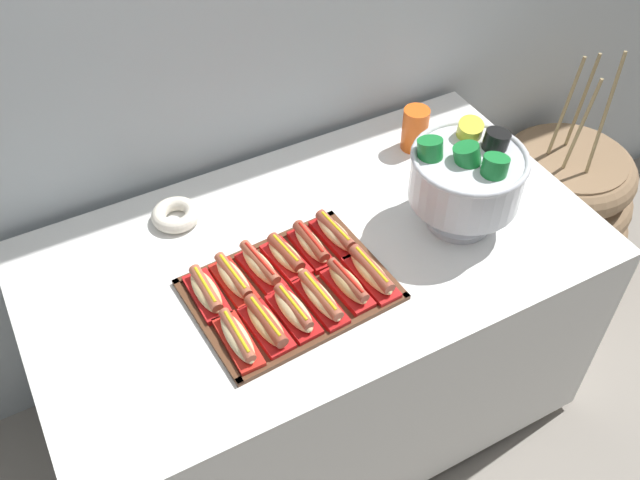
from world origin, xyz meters
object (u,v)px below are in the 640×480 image
(cup_stack, at_px, (415,129))
(hot_dog_8, at_px, (260,267))
(hot_dog_0, at_px, (238,339))
(hot_dog_11, at_px, (335,234))
(hot_dog_10, at_px, (311,245))
(hot_dog_2, at_px, (294,311))
(punch_bowl, at_px, (467,175))
(donut, at_px, (176,215))
(hot_dog_3, at_px, (320,298))
(buffet_table, at_px, (315,333))
(serving_tray, at_px, (290,290))
(hot_dog_1, at_px, (266,324))
(floor_vase, at_px, (554,211))
(hot_dog_7, at_px, (234,279))
(hot_dog_4, at_px, (346,285))
(hot_dog_5, at_px, (371,273))
(hot_dog_9, at_px, (286,256))
(hot_dog_6, at_px, (206,292))

(cup_stack, bearing_deg, hot_dog_8, -157.78)
(hot_dog_0, distance_m, hot_dog_11, 0.41)
(hot_dog_11, bearing_deg, hot_dog_10, -176.15)
(hot_dog_2, distance_m, hot_dog_10, 0.22)
(hot_dog_10, xyz_separation_m, punch_bowl, (0.41, -0.08, 0.13))
(cup_stack, xyz_separation_m, donut, (-0.75, 0.04, -0.05))
(hot_dog_3, height_order, cup_stack, cup_stack)
(buffet_table, height_order, punch_bowl, punch_bowl)
(hot_dog_3, relative_size, hot_dog_8, 1.09)
(serving_tray, height_order, hot_dog_0, hot_dog_0)
(hot_dog_0, distance_m, hot_dog_3, 0.23)
(hot_dog_1, height_order, cup_stack, cup_stack)
(hot_dog_2, relative_size, donut, 1.30)
(donut, bearing_deg, floor_vase, -3.92)
(hot_dog_1, height_order, hot_dog_2, same)
(hot_dog_0, xyz_separation_m, donut, (0.02, 0.47, -0.01))
(hot_dog_2, height_order, hot_dog_10, hot_dog_2)
(hot_dog_2, xyz_separation_m, hot_dog_10, (0.14, 0.17, -0.00))
(serving_tray, relative_size, hot_dog_2, 2.93)
(floor_vase, height_order, hot_dog_3, floor_vase)
(serving_tray, distance_m, hot_dog_7, 0.14)
(hot_dog_1, height_order, hot_dog_7, hot_dog_1)
(hot_dog_4, xyz_separation_m, punch_bowl, (0.40, 0.08, 0.13))
(floor_vase, xyz_separation_m, hot_dog_2, (-1.29, -0.36, 0.56))
(hot_dog_3, distance_m, hot_dog_11, 0.22)
(serving_tray, height_order, hot_dog_4, hot_dog_4)
(hot_dog_2, height_order, punch_bowl, punch_bowl)
(hot_dog_0, bearing_deg, cup_stack, 29.31)
(hot_dog_1, relative_size, hot_dog_3, 0.93)
(hot_dog_7, xyz_separation_m, hot_dog_8, (0.07, 0.01, 0.00))
(buffet_table, bearing_deg, hot_dog_5, -67.48)
(hot_dog_9, bearing_deg, hot_dog_5, -43.88)
(buffet_table, distance_m, hot_dog_10, 0.40)
(hot_dog_3, distance_m, hot_dog_8, 0.18)
(serving_tray, bearing_deg, floor_vase, 12.47)
(floor_vase, distance_m, serving_tray, 1.40)
(floor_vase, distance_m, hot_dog_8, 1.43)
(cup_stack, bearing_deg, hot_dog_1, -148.44)
(hot_dog_1, height_order, hot_dog_4, hot_dog_4)
(donut, bearing_deg, hot_dog_1, -83.40)
(serving_tray, xyz_separation_m, hot_dog_1, (-0.11, -0.09, 0.03))
(hot_dog_6, relative_size, hot_dog_8, 0.97)
(punch_bowl, relative_size, cup_stack, 2.22)
(hot_dog_2, height_order, hot_dog_8, hot_dog_8)
(serving_tray, relative_size, hot_dog_7, 2.94)
(serving_tray, relative_size, hot_dog_10, 3.10)
(hot_dog_2, height_order, cup_stack, cup_stack)
(hot_dog_6, relative_size, hot_dog_10, 1.02)
(hot_dog_2, relative_size, hot_dog_4, 1.03)
(buffet_table, relative_size, hot_dog_6, 9.16)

